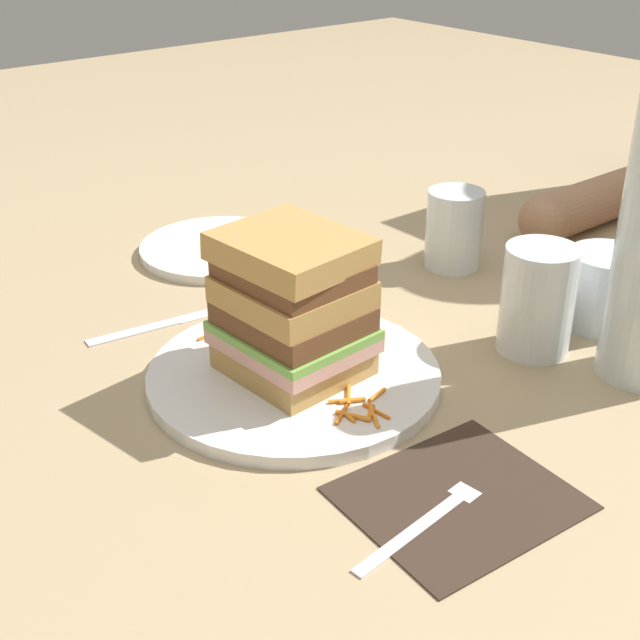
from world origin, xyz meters
name	(u,v)px	position (x,y,z in m)	size (l,w,h in m)	color
ground_plane	(326,377)	(0.00, 0.00, 0.00)	(3.00, 3.00, 0.00)	tan
main_plate	(294,376)	(-0.01, -0.03, 0.01)	(0.26, 0.26, 0.01)	white
sandwich	(293,306)	(-0.01, -0.03, 0.08)	(0.13, 0.12, 0.13)	tan
carrot_shred_0	(249,325)	(-0.11, -0.01, 0.01)	(0.00, 0.00, 0.03)	orange
carrot_shred_1	(223,330)	(-0.11, -0.04, 0.01)	(0.00, 0.00, 0.02)	orange
carrot_shred_2	(212,334)	(-0.11, -0.05, 0.01)	(0.00, 0.00, 0.03)	orange
carrot_shred_3	(229,335)	(-0.10, -0.04, 0.01)	(0.00, 0.00, 0.02)	orange
carrot_shred_4	(229,332)	(-0.11, -0.03, 0.01)	(0.00, 0.00, 0.02)	orange
carrot_shred_5	(223,339)	(-0.10, -0.05, 0.01)	(0.00, 0.00, 0.03)	orange
carrot_shred_6	(374,416)	(0.09, -0.02, 0.01)	(0.00, 0.00, 0.03)	orange
carrot_shred_7	(375,396)	(0.07, 0.00, 0.01)	(0.00, 0.00, 0.02)	orange
carrot_shred_8	(353,416)	(0.08, -0.04, 0.01)	(0.00, 0.00, 0.03)	orange
carrot_shred_9	(352,401)	(0.06, -0.02, 0.01)	(0.00, 0.00, 0.02)	orange
carrot_shred_10	(371,412)	(0.08, -0.02, 0.01)	(0.00, 0.00, 0.02)	orange
carrot_shred_11	(348,393)	(0.05, -0.02, 0.01)	(0.00, 0.00, 0.03)	orange
carrot_shred_12	(341,415)	(0.07, -0.04, 0.01)	(0.00, 0.00, 0.03)	orange
carrot_shred_13	(348,416)	(0.08, -0.04, 0.01)	(0.00, 0.00, 0.02)	orange
carrot_shred_14	(376,411)	(0.08, -0.02, 0.01)	(0.00, 0.00, 0.03)	orange
carrot_shred_15	(347,400)	(0.06, -0.02, 0.01)	(0.00, 0.00, 0.03)	orange
napkin_dark	(458,497)	(0.19, -0.03, 0.00)	(0.14, 0.16, 0.00)	#38281E
fork	(440,508)	(0.20, -0.06, 0.00)	(0.03, 0.17, 0.00)	silver
knife	(177,320)	(-0.18, -0.05, 0.00)	(0.04, 0.20, 0.00)	silver
juice_glass	(537,303)	(0.08, 0.19, 0.05)	(0.07, 0.07, 0.10)	white
empty_tumbler_0	(454,229)	(-0.10, 0.27, 0.04)	(0.06, 0.06, 0.09)	silver
empty_tumbler_1	(605,289)	(0.09, 0.28, 0.04)	(0.08, 0.08, 0.08)	silver
side_plate	(219,248)	(-0.30, 0.08, 0.01)	(0.19, 0.19, 0.01)	white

